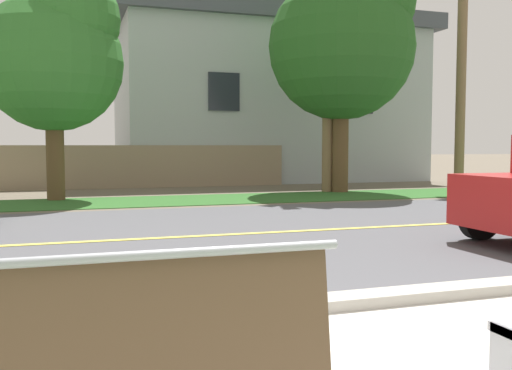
{
  "coord_description": "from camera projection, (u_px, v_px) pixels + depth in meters",
  "views": [
    {
      "loc": [
        -1.55,
        -1.95,
        1.38
      ],
      "look_at": [
        0.17,
        3.28,
        1.0
      ],
      "focal_mm": 40.08,
      "sensor_mm": 36.0,
      "label": 1
    }
  ],
  "objects": [
    {
      "name": "curb_edge",
      "position": [
        272.0,
        309.0,
        4.64
      ],
      "size": [
        44.0,
        0.3,
        0.11
      ],
      "primitive_type": "cube",
      "color": "#ADA89E",
      "rests_on": "ground_plane"
    },
    {
      "name": "shade_tree_left",
      "position": [
        347.0,
        36.0,
        16.67
      ],
      "size": [
        4.28,
        4.28,
        7.05
      ],
      "color": "brown",
      "rests_on": "ground_plane"
    },
    {
      "name": "road_centre_line",
      "position": [
        179.0,
        237.0,
        8.58
      ],
      "size": [
        48.0,
        0.14,
        0.01
      ],
      "primitive_type": "cube",
      "color": "#E0CC4C",
      "rests_on": "ground_plane"
    },
    {
      "name": "garden_wall",
      "position": [
        90.0,
        167.0,
        18.32
      ],
      "size": [
        13.0,
        0.36,
        1.4
      ],
      "primitive_type": "cube",
      "color": "gray",
      "rests_on": "ground_plane"
    },
    {
      "name": "street_asphalt",
      "position": [
        179.0,
        237.0,
        8.58
      ],
      "size": [
        52.0,
        8.0,
        0.01
      ],
      "primitive_type": "cube",
      "color": "#515156",
      "rests_on": "ground_plane"
    },
    {
      "name": "ground_plane",
      "position": [
        163.0,
        225.0,
        10.0
      ],
      "size": [
        140.0,
        140.0,
        0.0
      ],
      "primitive_type": "plane",
      "color": "#665B4C"
    },
    {
      "name": "shade_tree_far_left",
      "position": [
        57.0,
        51.0,
        14.19
      ],
      "size": [
        3.48,
        3.48,
        5.74
      ],
      "color": "brown",
      "rests_on": "ground_plane"
    },
    {
      "name": "house_across_street",
      "position": [
        265.0,
        99.0,
        23.37
      ],
      "size": [
        12.46,
        6.91,
        6.47
      ],
      "color": "#A3ADB2",
      "rests_on": "ground_plane"
    },
    {
      "name": "far_verge_grass",
      "position": [
        136.0,
        202.0,
        14.05
      ],
      "size": [
        48.0,
        2.8,
        0.02
      ],
      "primitive_type": "cube",
      "color": "#2D6026",
      "rests_on": "ground_plane"
    }
  ]
}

